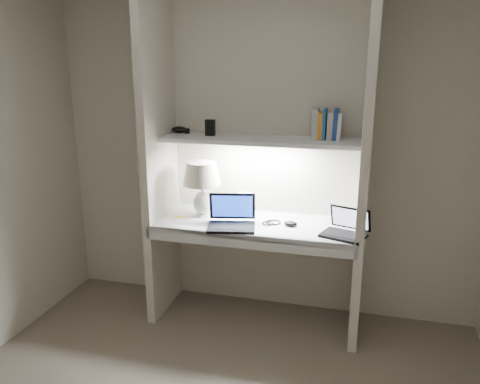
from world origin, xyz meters
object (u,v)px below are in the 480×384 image
(laptop_main, at_px, (232,219))
(laptop_netbook, at_px, (346,229))
(speaker, at_px, (244,203))
(book_row, at_px, (327,125))
(table_lamp, at_px, (202,180))

(laptop_main, height_order, laptop_netbook, laptop_main)
(laptop_main, distance_m, speaker, 0.33)
(laptop_netbook, relative_size, speaker, 2.23)
(laptop_netbook, height_order, speaker, laptop_netbook)
(speaker, bearing_deg, book_row, -12.56)
(table_lamp, distance_m, laptop_netbook, 1.09)
(table_lamp, height_order, laptop_netbook, table_lamp)
(table_lamp, relative_size, book_row, 1.94)
(table_lamp, distance_m, laptop_main, 0.39)
(speaker, relative_size, book_row, 0.72)
(table_lamp, xyz_separation_m, laptop_main, (0.27, -0.16, -0.23))
(speaker, bearing_deg, table_lamp, -157.64)
(table_lamp, height_order, laptop_main, table_lamp)
(laptop_netbook, height_order, book_row, book_row)
(table_lamp, height_order, book_row, book_row)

